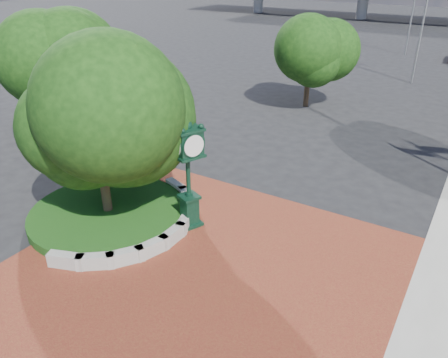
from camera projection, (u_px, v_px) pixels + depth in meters
ground at (215, 258)px, 15.04m from camera, size 200.00×200.00×0.00m
plaza at (198, 273)px, 14.27m from camera, size 12.00×12.00×0.04m
planter_wall at (153, 229)px, 16.19m from camera, size 2.96×6.77×0.54m
grass_bed at (109, 214)px, 17.29m from camera, size 6.10×6.10×0.40m
tree_planter at (97, 130)px, 15.70m from camera, size 5.20×5.20×6.33m
tree_northwest at (58, 67)px, 23.07m from camera, size 5.60×5.60×6.93m
tree_street at (309, 59)px, 29.13m from camera, size 4.40×4.40×5.45m
post_clock at (188, 165)px, 15.77m from camera, size 1.20×1.20×4.64m
street_lamp_near at (427, 16)px, 33.89m from camera, size 1.92×0.94×9.03m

